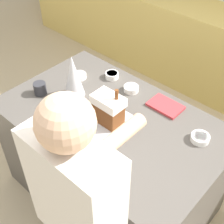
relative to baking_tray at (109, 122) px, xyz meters
The scene contains 11 objects.
ground_plane 0.90m from the baking_tray, 111.33° to the left, with size 12.00×12.00×0.00m, color #C6B28E.
kitchen_island 0.45m from the baking_tray, 111.33° to the left, with size 1.58×0.99×0.89m.
baking_tray is the anchor object (origin of this frame).
gingerbread_house 0.12m from the baking_tray, 22.87° to the left, with size 0.21×0.14×0.28m.
decorative_tree 0.43m from the baking_tray, behind, with size 0.15×0.15×0.33m.
candy_bowl_behind_tray 0.61m from the baking_tray, 26.67° to the left, with size 0.12×0.12×0.04m.
candy_bowl_beside_tree 0.52m from the baking_tray, 129.92° to the left, with size 0.11×0.11×0.05m.
candy_bowl_far_left 0.39m from the baking_tray, 106.54° to the left, with size 0.11×0.11×0.04m.
candy_bowl_near_tray_right 0.57m from the baking_tray, 157.28° to the left, with size 0.12×0.12×0.04m.
cookbook 0.44m from the baking_tray, 63.91° to the left, with size 0.24×0.16×0.02m.
mug 0.60m from the baking_tray, 169.09° to the right, with size 0.09×0.09×0.09m.
Camera 1 is at (1.07, -1.16, 2.36)m, focal length 50.00 mm.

